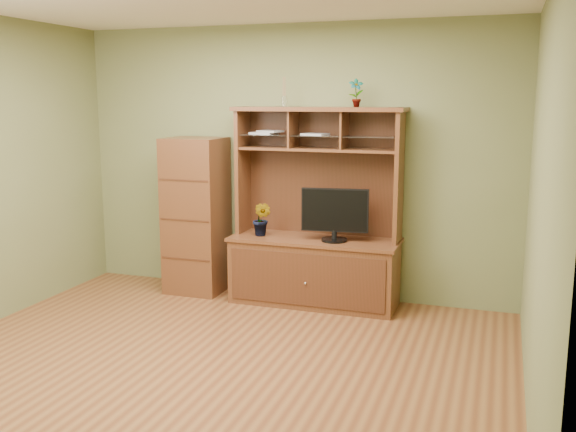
% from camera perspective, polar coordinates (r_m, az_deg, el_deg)
% --- Properties ---
extents(room, '(4.54, 4.04, 2.74)m').
position_cam_1_polar(room, '(4.62, -7.51, 2.47)').
color(room, brown).
rests_on(room, ground).
extents(media_hutch, '(1.66, 0.61, 1.90)m').
position_cam_1_polar(media_hutch, '(6.25, 2.42, -3.09)').
color(media_hutch, '#4A2815').
rests_on(media_hutch, room).
extents(monitor, '(0.64, 0.24, 0.50)m').
position_cam_1_polar(monitor, '(6.03, 4.17, 0.22)').
color(monitor, black).
rests_on(monitor, media_hutch).
extents(orchid_plant, '(0.21, 0.18, 0.33)m').
position_cam_1_polar(orchid_plant, '(6.27, -2.34, -0.28)').
color(orchid_plant, '#33541D').
rests_on(orchid_plant, media_hutch).
extents(top_plant, '(0.16, 0.13, 0.26)m').
position_cam_1_polar(top_plant, '(6.06, 6.07, 10.84)').
color(top_plant, '#2D5D20').
rests_on(top_plant, media_hutch).
extents(reed_diffuser, '(0.06, 0.06, 0.28)m').
position_cam_1_polar(reed_diffuser, '(6.25, -0.34, 10.70)').
color(reed_diffuser, silver).
rests_on(reed_diffuser, media_hutch).
extents(magazines, '(0.79, 0.23, 0.04)m').
position_cam_1_polar(magazines, '(6.27, -0.52, 7.39)').
color(magazines, '#A4A4A9').
rests_on(magazines, media_hutch).
extents(side_cabinet, '(0.57, 0.52, 1.59)m').
position_cam_1_polar(side_cabinet, '(6.65, -8.16, 0.04)').
color(side_cabinet, '#4A2815').
rests_on(side_cabinet, room).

